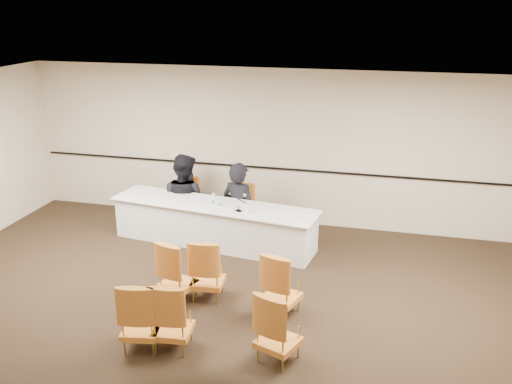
% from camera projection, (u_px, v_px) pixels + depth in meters
% --- Properties ---
extents(floor, '(10.00, 10.00, 0.00)m').
position_uv_depth(floor, '(212.00, 327.00, 7.69)').
color(floor, black).
rests_on(floor, ground).
extents(ceiling, '(10.00, 10.00, 0.00)m').
position_uv_depth(ceiling, '(206.00, 106.00, 6.72)').
color(ceiling, silver).
rests_on(ceiling, ground).
extents(wall_back, '(10.00, 0.04, 3.00)m').
position_uv_depth(wall_back, '(277.00, 148.00, 10.88)').
color(wall_back, beige).
rests_on(wall_back, ground).
extents(wall_rail, '(9.80, 0.04, 0.03)m').
position_uv_depth(wall_rail, '(276.00, 168.00, 10.97)').
color(wall_rail, black).
rests_on(wall_rail, wall_back).
extents(panel_table, '(3.85, 1.37, 0.76)m').
position_uv_depth(panel_table, '(214.00, 224.00, 10.19)').
color(panel_table, silver).
rests_on(panel_table, ground).
extents(panelist_main, '(0.83, 0.68, 1.95)m').
position_uv_depth(panelist_main, '(239.00, 213.00, 10.58)').
color(panelist_main, black).
rests_on(panelist_main, ground).
extents(panelist_main_chair, '(0.56, 0.56, 0.95)m').
position_uv_depth(panelist_main_chair, '(239.00, 210.00, 10.56)').
color(panelist_main_chair, '#A6641D').
rests_on(panelist_main_chair, ground).
extents(panelist_second, '(1.14, 1.01, 1.97)m').
position_uv_depth(panelist_second, '(185.00, 204.00, 10.97)').
color(panelist_second, black).
rests_on(panelist_second, ground).
extents(panelist_second_chair, '(0.56, 0.56, 0.95)m').
position_uv_depth(panelist_second_chair, '(185.00, 203.00, 10.97)').
color(panelist_second_chair, '#A6641D').
rests_on(panelist_second_chair, ground).
extents(papers, '(0.34, 0.28, 0.00)m').
position_uv_depth(papers, '(237.00, 207.00, 9.91)').
color(papers, silver).
rests_on(papers, panel_table).
extents(microphone, '(0.19, 0.23, 0.28)m').
position_uv_depth(microphone, '(238.00, 203.00, 9.69)').
color(microphone, black).
rests_on(microphone, panel_table).
extents(water_bottle, '(0.09, 0.09, 0.23)m').
position_uv_depth(water_bottle, '(214.00, 199.00, 9.99)').
color(water_bottle, teal).
rests_on(water_bottle, panel_table).
extents(drinking_glass, '(0.08, 0.08, 0.10)m').
position_uv_depth(drinking_glass, '(216.00, 203.00, 9.96)').
color(drinking_glass, silver).
rests_on(drinking_glass, panel_table).
extents(coffee_cup, '(0.09, 0.09, 0.12)m').
position_uv_depth(coffee_cup, '(247.00, 210.00, 9.64)').
color(coffee_cup, white).
rests_on(coffee_cup, panel_table).
extents(aud_chair_front_left, '(0.63, 0.63, 0.95)m').
position_uv_depth(aud_chair_front_left, '(178.00, 270.00, 8.24)').
color(aud_chair_front_left, '#A6641D').
rests_on(aud_chair_front_left, ground).
extents(aud_chair_front_mid, '(0.55, 0.55, 0.95)m').
position_uv_depth(aud_chair_front_mid, '(207.00, 268.00, 8.31)').
color(aud_chair_front_mid, '#A6641D').
rests_on(aud_chair_front_mid, ground).
extents(aud_chair_front_right, '(0.62, 0.62, 0.95)m').
position_uv_depth(aud_chair_front_right, '(282.00, 283.00, 7.88)').
color(aud_chair_front_right, '#A6641D').
rests_on(aud_chair_front_right, ground).
extents(aud_chair_back_left, '(0.58, 0.58, 0.95)m').
position_uv_depth(aud_chair_back_left, '(141.00, 314.00, 7.10)').
color(aud_chair_back_left, '#A6641D').
rests_on(aud_chair_back_left, ground).
extents(aud_chair_back_mid, '(0.54, 0.54, 0.95)m').
position_uv_depth(aud_chair_back_mid, '(172.00, 315.00, 7.09)').
color(aud_chair_back_mid, '#A6641D').
rests_on(aud_chair_back_mid, ground).
extents(aud_chair_back_right, '(0.65, 0.65, 0.95)m').
position_uv_depth(aud_chair_back_right, '(279.00, 326.00, 6.85)').
color(aud_chair_back_right, '#A6641D').
rests_on(aud_chair_back_right, ground).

